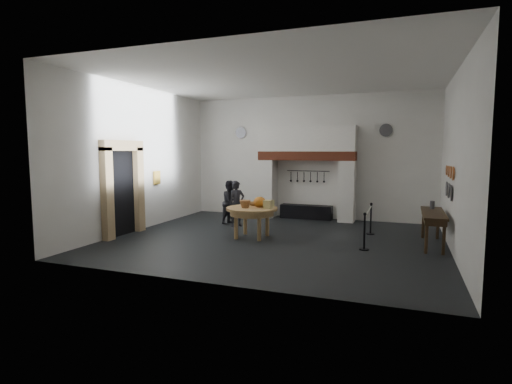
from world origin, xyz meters
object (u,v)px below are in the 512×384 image
(iron_range, at_px, (306,212))
(visitor_near, at_px, (237,204))
(side_table, at_px, (433,213))
(barrier_post_far, at_px, (371,220))
(visitor_far, at_px, (231,202))
(work_table, at_px, (252,209))
(barrier_post_near, at_px, (364,232))

(iron_range, relative_size, visitor_near, 1.25)
(side_table, relative_size, barrier_post_far, 2.44)
(visitor_near, height_order, side_table, visitor_near)
(visitor_far, bearing_deg, iron_range, -37.20)
(iron_range, xyz_separation_m, work_table, (-0.73, -3.69, 0.59))
(iron_range, distance_m, work_table, 3.81)
(barrier_post_far, bearing_deg, side_table, -28.82)
(iron_range, height_order, visitor_near, visitor_near)
(barrier_post_near, bearing_deg, iron_range, 121.17)
(iron_range, bearing_deg, barrier_post_far, -39.98)
(work_table, height_order, visitor_far, visitor_far)
(visitor_far, height_order, side_table, visitor_far)
(visitor_far, xyz_separation_m, side_table, (6.30, -1.06, 0.13))
(work_table, distance_m, barrier_post_far, 3.60)
(work_table, bearing_deg, visitor_near, 127.64)
(work_table, xyz_separation_m, barrier_post_near, (3.19, -0.37, -0.39))
(visitor_near, distance_m, side_table, 5.94)
(visitor_far, bearing_deg, barrier_post_far, -79.99)
(side_table, bearing_deg, work_table, -171.45)
(barrier_post_near, bearing_deg, work_table, 173.40)
(side_table, xyz_separation_m, barrier_post_near, (-1.65, -1.09, -0.42))
(iron_range, height_order, work_table, work_table)
(visitor_near, bearing_deg, visitor_far, 84.44)
(visitor_near, relative_size, visitor_far, 1.02)
(barrier_post_near, distance_m, barrier_post_far, 2.00)
(barrier_post_far, bearing_deg, barrier_post_near, -90.00)
(visitor_near, height_order, barrier_post_far, visitor_near)
(work_table, relative_size, visitor_near, 0.98)
(work_table, bearing_deg, visitor_far, 129.44)
(visitor_near, bearing_deg, side_table, -56.92)
(work_table, distance_m, side_table, 4.89)
(barrier_post_near, bearing_deg, visitor_far, 155.18)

